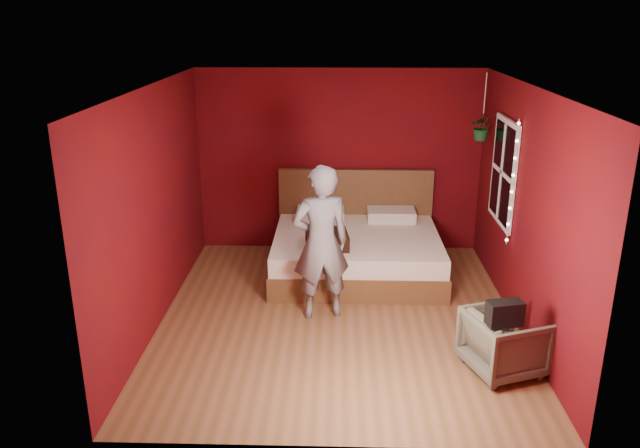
{
  "coord_description": "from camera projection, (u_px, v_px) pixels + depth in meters",
  "views": [
    {
      "loc": [
        -0.02,
        -6.43,
        3.33
      ],
      "look_at": [
        -0.22,
        0.4,
        0.99
      ],
      "focal_mm": 35.0,
      "sensor_mm": 36.0,
      "label": 1
    }
  ],
  "objects": [
    {
      "name": "hanging_plant",
      "position": [
        482.0,
        127.0,
        7.98
      ],
      "size": [
        0.35,
        0.31,
        0.85
      ],
      "color": "silver",
      "rests_on": "room_walls"
    },
    {
      "name": "fairy_lights",
      "position": [
        513.0,
        184.0,
        6.97
      ],
      "size": [
        0.04,
        0.04,
        1.45
      ],
      "color": "silver",
      "rests_on": "room_walls"
    },
    {
      "name": "throw_pillow",
      "position": [
        327.0,
        240.0,
        7.74
      ],
      "size": [
        0.56,
        0.56,
        0.18
      ],
      "primitive_type": "cube",
      "rotation": [
        0.0,
        0.0,
        0.1
      ],
      "color": "black",
      "rests_on": "bed"
    },
    {
      "name": "window",
      "position": [
        503.0,
        172.0,
        7.47
      ],
      "size": [
        0.05,
        0.97,
        1.27
      ],
      "color": "white",
      "rests_on": "room_walls"
    },
    {
      "name": "floor",
      "position": [
        338.0,
        317.0,
        7.16
      ],
      "size": [
        4.5,
        4.5,
        0.0
      ],
      "primitive_type": "plane",
      "color": "brown",
      "rests_on": "ground"
    },
    {
      "name": "person",
      "position": [
        321.0,
        243.0,
        6.92
      ],
      "size": [
        0.73,
        0.57,
        1.78
      ],
      "primitive_type": "imported",
      "rotation": [
        0.0,
        0.0,
        3.39
      ],
      "color": "slate",
      "rests_on": "ground"
    },
    {
      "name": "bed",
      "position": [
        356.0,
        249.0,
        8.34
      ],
      "size": [
        2.19,
        1.87,
        1.21
      ],
      "color": "brown",
      "rests_on": "ground"
    },
    {
      "name": "handbag",
      "position": [
        505.0,
        313.0,
        5.65
      ],
      "size": [
        0.35,
        0.23,
        0.23
      ],
      "primitive_type": "cube",
      "rotation": [
        0.0,
        0.0,
        0.22
      ],
      "color": "black",
      "rests_on": "armchair"
    },
    {
      "name": "room_walls",
      "position": [
        339.0,
        175.0,
        6.61
      ],
      "size": [
        4.04,
        4.54,
        2.62
      ],
      "color": "#600A0A",
      "rests_on": "ground"
    },
    {
      "name": "armchair",
      "position": [
        504.0,
        342.0,
        6.0
      ],
      "size": [
        0.87,
        0.85,
        0.62
      ],
      "primitive_type": "imported",
      "rotation": [
        0.0,
        0.0,
        1.92
      ],
      "color": "#565444",
      "rests_on": "ground"
    }
  ]
}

